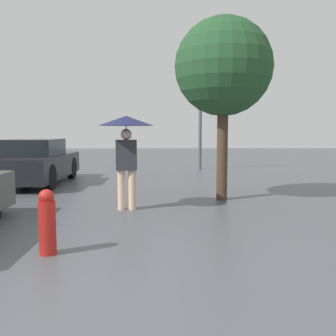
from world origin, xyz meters
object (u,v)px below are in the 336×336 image
fire_hydrant (47,222)px  tree (223,68)px  parked_car_farthest (35,163)px  pedestrian (126,135)px  street_lamp (200,109)px

fire_hydrant → tree: bearing=52.8°
parked_car_farthest → pedestrian: bearing=-51.1°
pedestrian → parked_car_farthest: size_ratio=0.46×
pedestrian → street_lamp: 8.06m
pedestrian → tree: bearing=26.8°
parked_car_farthest → fire_hydrant: 6.66m
parked_car_farthest → street_lamp: street_lamp is taller
tree → fire_hydrant: 5.19m
parked_car_farthest → tree: size_ratio=1.00×
pedestrian → fire_hydrant: pedestrian is taller
street_lamp → fire_hydrant: 10.91m
parked_car_farthest → fire_hydrant: size_ratio=4.85×
parked_car_farthest → street_lamp: 6.81m
parked_car_farthest → tree: (4.96, -2.64, 2.26)m
pedestrian → street_lamp: street_lamp is taller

